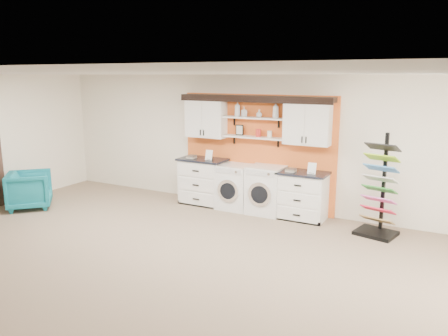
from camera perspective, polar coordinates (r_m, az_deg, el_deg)
The scene contains 22 objects.
floor at distance 6.34m, azimuth -10.97°, elevation -14.28°, with size 10.00×10.00×0.00m, color #857059.
ceiling at distance 5.69m, azimuth -12.11°, elevation 11.92°, with size 10.00×10.00×0.00m, color white.
wall_back at distance 9.23m, azimuth 4.40°, elevation 3.38°, with size 10.00×10.00×0.00m, color #F0E5CF.
accent_panel at distance 9.23m, azimuth 4.30°, elevation 2.12°, with size 3.40×0.07×2.40m, color orange.
upper_cabinet_left at distance 9.50m, azimuth -2.35°, elevation 6.57°, with size 0.90×0.35×0.84m.
upper_cabinet_right at distance 8.59m, azimuth 10.85°, elevation 5.78°, with size 0.90×0.35×0.84m.
shelf_lower at distance 9.03m, azimuth 3.91°, elevation 4.03°, with size 1.32×0.28×0.03m, color white.
shelf_upper at distance 8.99m, azimuth 3.94°, elevation 6.55°, with size 1.32×0.28×0.03m, color white.
crown_molding at distance 8.97m, azimuth 4.01°, elevation 9.09°, with size 3.30×0.41×0.13m.
picture_frame at distance 9.21m, azimuth 2.05°, elevation 4.98°, with size 0.18×0.02×0.22m.
canister_red at distance 8.98m, azimuth 4.50°, elevation 4.58°, with size 0.11×0.11×0.16m, color red.
canister_cream at distance 8.89m, azimuth 5.98°, elevation 4.41°, with size 0.10×0.10×0.14m, color silver.
base_cabinet_left at distance 9.60m, azimuth -2.74°, elevation -1.72°, with size 1.03×0.66×1.01m.
base_cabinet_right at distance 8.71m, azimuth 10.19°, elevation -3.55°, with size 0.97×0.66×0.95m.
washer at distance 9.24m, azimuth 1.47°, elevation -2.45°, with size 0.68×0.71×0.95m.
dryer at distance 8.95m, azimuth 5.51°, elevation -2.86°, with size 0.70×0.71×0.98m.
sample_rack at distance 8.17m, azimuth 19.53°, elevation -4.47°, with size 0.77×0.68×1.81m.
armchair at distance 10.17m, azimuth -24.04°, elevation -2.63°, with size 0.84×0.86×0.79m, color #107081.
soap_bottle_a at distance 9.13m, azimuth 1.78°, elevation 7.75°, with size 0.12×0.12×0.31m, color silver.
soap_bottle_b at distance 9.07m, azimuth 2.65°, elevation 7.36°, with size 0.09×0.09×0.20m, color silver.
soap_bottle_c at distance 8.93m, azimuth 4.61°, elevation 7.11°, with size 0.12×0.12×0.15m, color silver.
soap_bottle_d at distance 8.79m, azimuth 6.77°, elevation 7.54°, with size 0.13×0.13×0.33m, color silver.
Camera 1 is at (3.64, -4.37, 2.79)m, focal length 35.00 mm.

